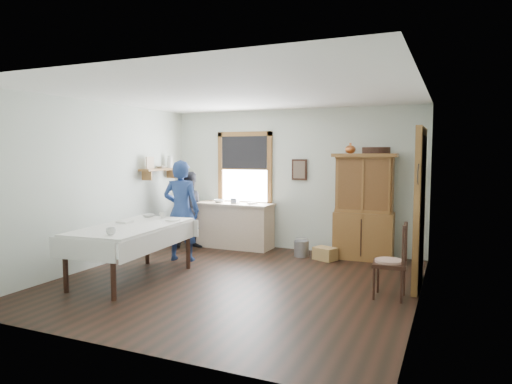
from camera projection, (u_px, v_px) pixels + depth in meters
room at (235, 189)px, 6.52m from camera, size 5.01×5.01×2.70m
window at (245, 165)px, 9.14m from camera, size 1.18×0.07×1.48m
doorway at (421, 204)px, 6.33m from camera, size 0.09×1.14×2.22m
wall_shelf at (161, 168)px, 8.85m from camera, size 0.24×1.00×0.44m
framed_picture at (299, 170)px, 8.69m from camera, size 0.30×0.04×0.40m
rug_beater at (419, 165)px, 5.78m from camera, size 0.01×0.27×0.27m
work_counter at (235, 225)px, 9.01m from camera, size 1.55×0.60×0.89m
china_hutch at (364, 207)px, 7.98m from camera, size 1.11×0.56×1.86m
dining_table at (133, 252)px, 6.72m from camera, size 1.22×2.10×0.81m
spindle_chair at (390, 260)px, 5.86m from camera, size 0.49×0.49×0.98m
pail at (301, 248)px, 8.25m from camera, size 0.30×0.30×0.29m
wicker_basket at (325, 254)px, 7.98m from camera, size 0.45×0.39×0.22m
woman_blue at (181, 214)px, 7.89m from camera, size 0.66×0.51×1.62m
figure_dark at (191, 213)px, 8.92m from camera, size 0.86×0.83×1.39m
table_cup_a at (111, 231)px, 5.90m from camera, size 0.14×0.14×0.10m
table_cup_b at (163, 215)px, 7.42m from camera, size 0.12×0.12×0.10m
table_bowl at (149, 215)px, 7.56m from camera, size 0.27×0.27×0.05m
counter_book at (247, 203)px, 8.82m from camera, size 0.24×0.25×0.02m
counter_bowl at (219, 201)px, 9.01m from camera, size 0.26×0.26×0.07m
shelf_bowl at (161, 167)px, 8.86m from camera, size 0.22×0.22×0.05m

